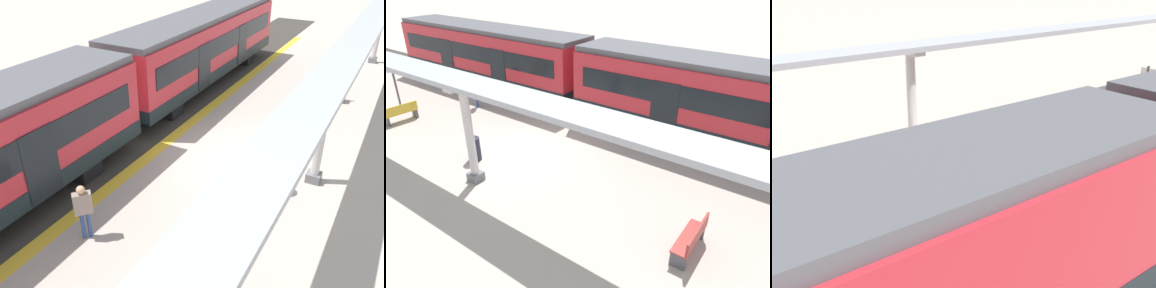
% 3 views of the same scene
% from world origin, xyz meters
% --- Properties ---
extents(ground_plane, '(176.00, 176.00, 0.00)m').
position_xyz_m(ground_plane, '(0.00, 0.00, 0.00)').
color(ground_plane, '#B3A59A').
extents(tactile_edge_strip, '(0.46, 35.65, 0.01)m').
position_xyz_m(tactile_edge_strip, '(-2.83, 0.00, 0.00)').
color(tactile_edge_strip, yellow).
rests_on(tactile_edge_strip, ground).
extents(trackbed, '(3.20, 47.65, 0.01)m').
position_xyz_m(trackbed, '(-4.67, 0.00, 0.00)').
color(trackbed, '#38332D').
rests_on(trackbed, ground).
extents(train_near_carriage, '(2.65, 13.02, 3.48)m').
position_xyz_m(train_near_carriage, '(-4.66, -7.51, 1.83)').
color(train_near_carriage, red).
rests_on(train_near_carriage, ground).
extents(train_far_carriage, '(2.65, 13.02, 3.48)m').
position_xyz_m(train_far_carriage, '(-4.66, 6.09, 1.83)').
color(train_far_carriage, red).
rests_on(train_far_carriage, ground).
extents(canopy_pillar_second, '(1.10, 0.44, 3.40)m').
position_xyz_m(canopy_pillar_second, '(2.62, -0.09, 1.73)').
color(canopy_pillar_second, slate).
rests_on(canopy_pillar_second, ground).
extents(canopy_beam, '(1.20, 28.52, 0.16)m').
position_xyz_m(canopy_beam, '(2.62, 0.18, 3.48)').
color(canopy_beam, '#A8AAB2').
rests_on(canopy_beam, canopy_pillar_nearest).
extents(bench_near_end, '(1.52, 0.52, 0.86)m').
position_xyz_m(bench_near_end, '(1.40, -6.81, 0.44)').
color(bench_near_end, gold).
rests_on(bench_near_end, ground).
extents(bench_mid_platform, '(1.50, 0.46, 0.86)m').
position_xyz_m(bench_mid_platform, '(1.56, 7.05, 0.44)').
color(bench_mid_platform, '#9A322C').
rests_on(bench_mid_platform, ground).
extents(trash_bin, '(0.48, 0.48, 0.90)m').
position_xyz_m(trash_bin, '(1.72, -1.24, 0.45)').
color(trash_bin, '#252335').
rests_on(trash_bin, ground).
extents(platform_info_sign, '(0.56, 0.10, 2.20)m').
position_xyz_m(platform_info_sign, '(0.34, -8.91, 1.33)').
color(platform_info_sign, '#4C4C51').
rests_on(platform_info_sign, ground).
extents(passenger_waiting_near_edge, '(0.47, 0.48, 1.60)m').
position_xyz_m(passenger_waiting_near_edge, '(-1.91, -5.51, 1.00)').
color(passenger_waiting_near_edge, '#2F4787').
rests_on(passenger_waiting_near_edge, ground).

